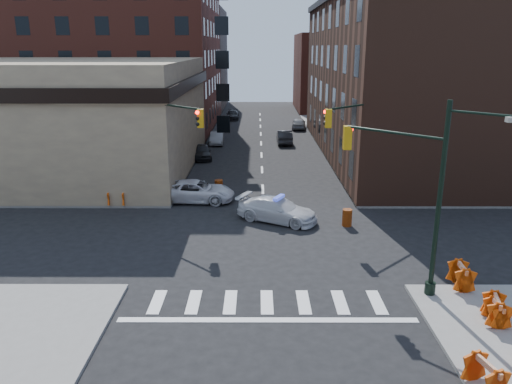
{
  "coord_description": "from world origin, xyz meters",
  "views": [
    {
      "loc": [
        -0.39,
        -25.11,
        10.06
      ],
      "look_at": [
        -0.47,
        1.77,
        2.2
      ],
      "focal_mm": 35.0,
      "sensor_mm": 36.0,
      "label": 1
    }
  ],
  "objects_px": {
    "pickup": "(196,191)",
    "barricade_se_a": "(461,276)",
    "pedestrian_b": "(94,182)",
    "police_car": "(277,210)",
    "barricade_nw_a": "(117,198)",
    "barrel_bank": "(219,187)",
    "parked_car_wfar": "(217,138)",
    "pedestrian_a": "(165,179)",
    "parked_car_wnear": "(202,152)",
    "barrel_road": "(347,218)",
    "parked_car_enear": "(284,137)"
  },
  "relations": [
    {
      "from": "parked_car_wnear",
      "to": "barrel_bank",
      "type": "distance_m",
      "value": 11.83
    },
    {
      "from": "pedestrian_a",
      "to": "barrel_bank",
      "type": "relative_size",
      "value": 1.9
    },
    {
      "from": "police_car",
      "to": "parked_car_wnear",
      "type": "relative_size",
      "value": 1.22
    },
    {
      "from": "pedestrian_b",
      "to": "pedestrian_a",
      "type": "bearing_deg",
      "value": -15.73
    },
    {
      "from": "pickup",
      "to": "pedestrian_b",
      "type": "relative_size",
      "value": 3.01
    },
    {
      "from": "police_car",
      "to": "parked_car_enear",
      "type": "height_order",
      "value": "parked_car_enear"
    },
    {
      "from": "barricade_nw_a",
      "to": "police_car",
      "type": "bearing_deg",
      "value": -13.83
    },
    {
      "from": "pedestrian_b",
      "to": "barricade_se_a",
      "type": "relative_size",
      "value": 1.26
    },
    {
      "from": "barricade_se_a",
      "to": "parked_car_enear",
      "type": "bearing_deg",
      "value": 14.18
    },
    {
      "from": "barrel_bank",
      "to": "parked_car_wnear",
      "type": "bearing_deg",
      "value": 101.61
    },
    {
      "from": "police_car",
      "to": "parked_car_wnear",
      "type": "xyz_separation_m",
      "value": [
        -6.3,
        17.25,
        -0.03
      ]
    },
    {
      "from": "parked_car_wfar",
      "to": "pedestrian_b",
      "type": "relative_size",
      "value": 2.29
    },
    {
      "from": "barrel_road",
      "to": "pickup",
      "type": "bearing_deg",
      "value": 153.22
    },
    {
      "from": "barrel_bank",
      "to": "pickup",
      "type": "bearing_deg",
      "value": -129.01
    },
    {
      "from": "police_car",
      "to": "barrel_road",
      "type": "relative_size",
      "value": 4.9
    },
    {
      "from": "barricade_se_a",
      "to": "barricade_nw_a",
      "type": "xyz_separation_m",
      "value": [
        -17.79,
        11.4,
        -0.04
      ]
    },
    {
      "from": "barrel_bank",
      "to": "barricade_se_a",
      "type": "height_order",
      "value": "barricade_se_a"
    },
    {
      "from": "parked_car_wnear",
      "to": "parked_car_wfar",
      "type": "relative_size",
      "value": 1.01
    },
    {
      "from": "barrel_bank",
      "to": "barricade_nw_a",
      "type": "bearing_deg",
      "value": -154.41
    },
    {
      "from": "pickup",
      "to": "parked_car_wnear",
      "type": "distance_m",
      "value": 13.36
    },
    {
      "from": "pedestrian_a",
      "to": "barricade_nw_a",
      "type": "distance_m",
      "value": 3.92
    },
    {
      "from": "pickup",
      "to": "parked_car_wnear",
      "type": "height_order",
      "value": "pickup"
    },
    {
      "from": "parked_car_wfar",
      "to": "parked_car_wnear",
      "type": "bearing_deg",
      "value": -97.74
    },
    {
      "from": "parked_car_enear",
      "to": "police_car",
      "type": "bearing_deg",
      "value": 85.32
    },
    {
      "from": "barrel_road",
      "to": "barrel_bank",
      "type": "relative_size",
      "value": 0.96
    },
    {
      "from": "pedestrian_a",
      "to": "barricade_se_a",
      "type": "height_order",
      "value": "pedestrian_a"
    },
    {
      "from": "police_car",
      "to": "pickup",
      "type": "distance_m",
      "value": 6.62
    },
    {
      "from": "pedestrian_b",
      "to": "barrel_road",
      "type": "xyz_separation_m",
      "value": [
        16.61,
        -6.08,
        -0.51
      ]
    },
    {
      "from": "pedestrian_b",
      "to": "barrel_road",
      "type": "height_order",
      "value": "pedestrian_b"
    },
    {
      "from": "parked_car_wnear",
      "to": "parked_car_enear",
      "type": "distance_m",
      "value": 11.0
    },
    {
      "from": "pickup",
      "to": "parked_car_enear",
      "type": "relative_size",
      "value": 1.18
    },
    {
      "from": "barricade_se_a",
      "to": "barricade_nw_a",
      "type": "height_order",
      "value": "barricade_se_a"
    },
    {
      "from": "police_car",
      "to": "barrel_bank",
      "type": "xyz_separation_m",
      "value": [
        -3.92,
        5.66,
        -0.19
      ]
    },
    {
      "from": "police_car",
      "to": "barricade_se_a",
      "type": "distance_m",
      "value": 11.55
    },
    {
      "from": "parked_car_wfar",
      "to": "barricade_se_a",
      "type": "height_order",
      "value": "parked_car_wfar"
    },
    {
      "from": "parked_car_wnear",
      "to": "pickup",
      "type": "bearing_deg",
      "value": -93.81
    },
    {
      "from": "parked_car_wfar",
      "to": "pedestrian_a",
      "type": "relative_size",
      "value": 2.01
    },
    {
      "from": "pickup",
      "to": "barrel_bank",
      "type": "bearing_deg",
      "value": -35.08
    },
    {
      "from": "parked_car_wfar",
      "to": "pedestrian_a",
      "type": "height_order",
      "value": "pedestrian_a"
    },
    {
      "from": "pedestrian_a",
      "to": "barrel_bank",
      "type": "height_order",
      "value": "pedestrian_a"
    },
    {
      "from": "pickup",
      "to": "barrel_road",
      "type": "xyz_separation_m",
      "value": [
        9.36,
        -4.72,
        -0.22
      ]
    },
    {
      "from": "pedestrian_a",
      "to": "barricade_se_a",
      "type": "distance_m",
      "value": 20.85
    },
    {
      "from": "barrel_road",
      "to": "parked_car_enear",
      "type": "bearing_deg",
      "value": 95.2
    },
    {
      "from": "barrel_road",
      "to": "parked_car_wnear",
      "type": "bearing_deg",
      "value": 119.78
    },
    {
      "from": "pickup",
      "to": "barricade_se_a",
      "type": "relative_size",
      "value": 3.8
    },
    {
      "from": "barricade_nw_a",
      "to": "barrel_road",
      "type": "bearing_deg",
      "value": -12.98
    },
    {
      "from": "barrel_road",
      "to": "parked_car_wfar",
      "type": "bearing_deg",
      "value": 110.65
    },
    {
      "from": "pickup",
      "to": "police_car",
      "type": "bearing_deg",
      "value": -122.43
    },
    {
      "from": "parked_car_wfar",
      "to": "barrel_bank",
      "type": "bearing_deg",
      "value": -86.85
    },
    {
      "from": "parked_car_wnear",
      "to": "barricade_nw_a",
      "type": "distance_m",
      "value": 15.16
    }
  ]
}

